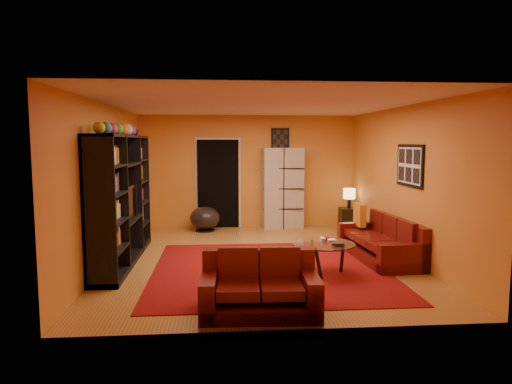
{
  "coord_description": "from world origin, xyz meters",
  "views": [
    {
      "loc": [
        -0.67,
        -7.61,
        1.99
      ],
      "look_at": [
        -0.05,
        0.1,
        1.14
      ],
      "focal_mm": 32.0,
      "sensor_mm": 36.0,
      "label": 1
    }
  ],
  "objects": [
    {
      "name": "floor",
      "position": [
        0.0,
        0.0,
        0.0
      ],
      "size": [
        6.0,
        6.0,
        0.0
      ],
      "primitive_type": "plane",
      "color": "olive",
      "rests_on": "ground"
    },
    {
      "name": "ceiling",
      "position": [
        0.0,
        0.0,
        2.6
      ],
      "size": [
        6.0,
        6.0,
        0.0
      ],
      "primitive_type": "plane",
      "rotation": [
        3.14,
        0.0,
        0.0
      ],
      "color": "white",
      "rests_on": "wall_back"
    },
    {
      "name": "wall_back",
      "position": [
        0.0,
        3.0,
        1.3
      ],
      "size": [
        6.0,
        0.0,
        6.0
      ],
      "primitive_type": "plane",
      "rotation": [
        1.57,
        0.0,
        0.0
      ],
      "color": "orange",
      "rests_on": "floor"
    },
    {
      "name": "wall_front",
      "position": [
        0.0,
        -3.0,
        1.3
      ],
      "size": [
        6.0,
        0.0,
        6.0
      ],
      "primitive_type": "plane",
      "rotation": [
        -1.57,
        0.0,
        0.0
      ],
      "color": "orange",
      "rests_on": "floor"
    },
    {
      "name": "wall_left",
      "position": [
        -2.5,
        0.0,
        1.3
      ],
      "size": [
        0.0,
        6.0,
        6.0
      ],
      "primitive_type": "plane",
      "rotation": [
        1.57,
        0.0,
        1.57
      ],
      "color": "orange",
      "rests_on": "floor"
    },
    {
      "name": "wall_right",
      "position": [
        2.5,
        0.0,
        1.3
      ],
      "size": [
        0.0,
        6.0,
        6.0
      ],
      "primitive_type": "plane",
      "rotation": [
        1.57,
        0.0,
        -1.57
      ],
      "color": "orange",
      "rests_on": "floor"
    },
    {
      "name": "rug",
      "position": [
        0.1,
        -0.7,
        0.01
      ],
      "size": [
        3.6,
        3.6,
        0.01
      ],
      "primitive_type": "cube",
      "color": "#620B0D",
      "rests_on": "floor"
    },
    {
      "name": "doorway",
      "position": [
        -0.7,
        2.96,
        1.02
      ],
      "size": [
        0.95,
        0.1,
        2.04
      ],
      "primitive_type": "cube",
      "color": "black",
      "rests_on": "floor"
    },
    {
      "name": "wall_art_right",
      "position": [
        2.48,
        -0.3,
        1.6
      ],
      "size": [
        0.03,
        1.0,
        0.7
      ],
      "primitive_type": "cube",
      "color": "black",
      "rests_on": "wall_right"
    },
    {
      "name": "wall_art_back",
      "position": [
        0.75,
        2.98,
        2.05
      ],
      "size": [
        0.42,
        0.03,
        0.52
      ],
      "primitive_type": "cube",
      "color": "black",
      "rests_on": "wall_back"
    },
    {
      "name": "entertainment_unit",
      "position": [
        -2.27,
        0.0,
        1.05
      ],
      "size": [
        0.45,
        3.0,
        2.1
      ],
      "primitive_type": "cube",
      "color": "black",
      "rests_on": "floor"
    },
    {
      "name": "tv",
      "position": [
        -2.23,
        -0.09,
        0.99
      ],
      "size": [
        0.95,
        0.13,
        0.55
      ],
      "primitive_type": "imported",
      "rotation": [
        0.0,
        0.0,
        1.57
      ],
      "color": "black",
      "rests_on": "entertainment_unit"
    },
    {
      "name": "sofa",
      "position": [
        2.13,
        -0.16,
        0.29
      ],
      "size": [
        0.96,
        2.07,
        0.85
      ],
      "rotation": [
        0.0,
        0.0,
        0.07
      ],
      "color": "#4B0A0A",
      "rests_on": "rug"
    },
    {
      "name": "loveseat",
      "position": [
        -0.21,
        -2.42,
        0.29
      ],
      "size": [
        1.4,
        0.87,
        0.85
      ],
      "rotation": [
        0.0,
        0.0,
        1.53
      ],
      "color": "#4B0A0A",
      "rests_on": "rug"
    },
    {
      "name": "throw_pillow",
      "position": [
        1.95,
        0.65,
        0.63
      ],
      "size": [
        0.12,
        0.42,
        0.42
      ],
      "primitive_type": "cube",
      "color": "orange",
      "rests_on": "sofa"
    },
    {
      "name": "coffee_table",
      "position": [
        0.88,
        -1.01,
        0.43
      ],
      "size": [
        0.94,
        0.94,
        0.47
      ],
      "rotation": [
        0.0,
        0.0,
        0.05
      ],
      "color": "silver",
      "rests_on": "floor"
    },
    {
      "name": "storage_cabinet",
      "position": [
        0.79,
        2.8,
        0.93
      ],
      "size": [
        0.96,
        0.49,
        1.85
      ],
      "primitive_type": "cube",
      "rotation": [
        0.0,
        0.0,
        0.08
      ],
      "color": "#B2AFA4",
      "rests_on": "floor"
    },
    {
      "name": "bowl_chair",
      "position": [
        -1.0,
        2.5,
        0.29
      ],
      "size": [
        0.67,
        0.67,
        0.55
      ],
      "color": "black",
      "rests_on": "floor"
    },
    {
      "name": "side_table",
      "position": [
        2.25,
        2.39,
        0.25
      ],
      "size": [
        0.42,
        0.42,
        0.5
      ],
      "primitive_type": "cube",
      "rotation": [
        0.0,
        0.0,
        -0.04
      ],
      "color": "black",
      "rests_on": "floor"
    },
    {
      "name": "table_lamp",
      "position": [
        2.25,
        2.39,
        0.81
      ],
      "size": [
        0.27,
        0.27,
        0.44
      ],
      "color": "black",
      "rests_on": "side_table"
    }
  ]
}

